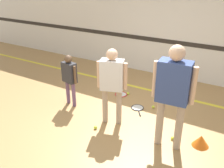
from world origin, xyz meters
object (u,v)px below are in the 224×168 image
at_px(person_student_right, 173,87).
at_px(tennis_ball_stray_right, 173,138).
at_px(tennis_ball_near_instructor, 95,127).
at_px(training_cone, 201,141).
at_px(person_student_left, 69,75).
at_px(racket_spare_on_floor, 121,94).
at_px(tennis_ball_by_spare_racket, 128,93).
at_px(tennis_ball_stray_left, 153,107).
at_px(racket_second_spare, 138,108).
at_px(person_instructor, 112,79).

bearing_deg(person_student_right, tennis_ball_stray_right, -105.21).
distance_m(tennis_ball_near_instructor, tennis_ball_stray_right, 1.48).
bearing_deg(training_cone, tennis_ball_near_instructor, -164.54).
height_order(person_student_left, racket_spare_on_floor, person_student_left).
height_order(tennis_ball_by_spare_racket, tennis_ball_stray_left, same).
relative_size(racket_second_spare, tennis_ball_stray_right, 7.66).
bearing_deg(person_instructor, tennis_ball_near_instructor, -130.06).
height_order(person_student_left, tennis_ball_near_instructor, person_student_left).
xyz_separation_m(tennis_ball_stray_left, training_cone, (1.23, -0.82, 0.07)).
distance_m(tennis_ball_near_instructor, tennis_ball_by_spare_racket, 1.66).
height_order(tennis_ball_near_instructor, tennis_ball_stray_left, same).
xyz_separation_m(person_student_left, racket_spare_on_floor, (0.74, 1.03, -0.73)).
bearing_deg(tennis_ball_stray_left, tennis_ball_by_spare_racket, 158.68).
distance_m(person_instructor, tennis_ball_stray_left, 1.43).
relative_size(person_student_left, training_cone, 4.02).
bearing_deg(tennis_ball_stray_right, person_instructor, -177.37).
distance_m(racket_second_spare, training_cone, 1.65).
bearing_deg(tennis_ball_by_spare_racket, racket_spare_on_floor, -152.35).
bearing_deg(tennis_ball_by_spare_racket, racket_second_spare, -45.05).
distance_m(tennis_ball_stray_left, tennis_ball_stray_right, 1.17).
xyz_separation_m(tennis_ball_by_spare_racket, training_cone, (2.03, -1.14, 0.07)).
bearing_deg(tennis_ball_near_instructor, training_cone, 15.46).
bearing_deg(tennis_ball_stray_right, training_cone, 9.57).
relative_size(tennis_ball_near_instructor, tennis_ball_stray_left, 1.00).
bearing_deg(person_student_left, racket_spare_on_floor, 67.06).
bearing_deg(person_student_left, racket_second_spare, 36.22).
xyz_separation_m(person_student_right, tennis_ball_near_instructor, (-1.37, -0.24, -1.10)).
xyz_separation_m(person_student_left, tennis_ball_stray_right, (2.45, -0.10, -0.70)).
xyz_separation_m(person_student_right, tennis_ball_stray_left, (-0.71, 1.10, -1.10)).
relative_size(person_student_left, racket_second_spare, 2.35).
bearing_deg(racket_second_spare, tennis_ball_near_instructor, -52.84).
height_order(racket_second_spare, tennis_ball_stray_left, tennis_ball_stray_left).
distance_m(person_student_right, racket_second_spare, 1.76).
height_order(person_instructor, tennis_ball_by_spare_racket, person_instructor).
relative_size(person_instructor, training_cone, 5.24).
bearing_deg(tennis_ball_near_instructor, racket_spare_on_floor, 100.75).
relative_size(person_instructor, tennis_ball_stray_right, 23.51).
xyz_separation_m(person_instructor, tennis_ball_near_instructor, (-0.15, -0.38, -0.93)).
bearing_deg(person_student_left, tennis_ball_stray_right, 10.44).
height_order(racket_second_spare, tennis_ball_stray_right, tennis_ball_stray_right).
bearing_deg(person_instructor, tennis_ball_stray_right, -16.29).
distance_m(tennis_ball_by_spare_racket, training_cone, 2.33).
bearing_deg(person_student_left, person_student_right, 5.73).
distance_m(person_student_left, racket_second_spare, 1.70).
xyz_separation_m(person_student_left, racket_second_spare, (1.41, 0.61, -0.73)).
distance_m(racket_spare_on_floor, training_cone, 2.43).
height_order(racket_spare_on_floor, tennis_ball_near_instructor, tennis_ball_near_instructor).
relative_size(racket_second_spare, tennis_ball_by_spare_racket, 7.66).
xyz_separation_m(person_student_left, tennis_ball_stray_left, (1.70, 0.80, -0.70)).
bearing_deg(racket_second_spare, training_cone, 32.25).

